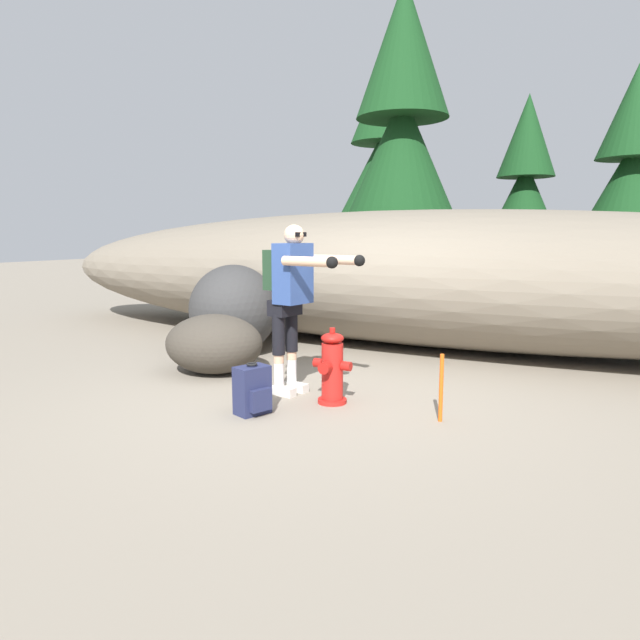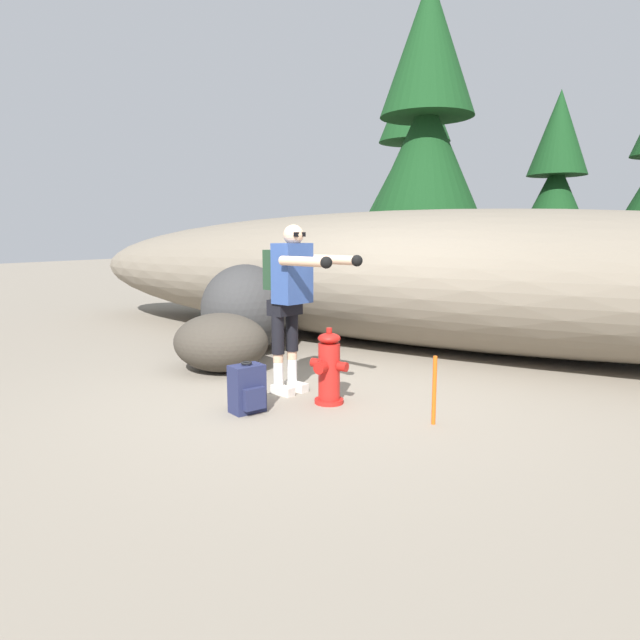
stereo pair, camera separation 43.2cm
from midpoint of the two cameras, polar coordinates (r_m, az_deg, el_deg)
ground_plane at (r=5.77m, az=1.20°, el=-7.86°), size 56.00×56.00×0.04m
dirt_embankment at (r=8.49m, az=12.66°, el=4.15°), size 13.96×3.20×1.96m
fire_hydrant at (r=5.46m, az=3.17°, el=-4.95°), size 0.39×0.33×0.74m
utility_worker at (r=5.66m, az=-0.72°, el=3.18°), size 1.02×0.62×1.71m
spare_backpack at (r=5.23m, az=-4.96°, el=-6.95°), size 0.34×0.35×0.47m
boulder_large at (r=7.83m, az=-5.94°, el=1.17°), size 1.76×1.89×1.21m
boulder_mid at (r=6.79m, az=-8.14°, el=-2.24°), size 1.30×1.18×0.69m
pine_tree_far_left at (r=15.40m, az=10.25°, el=15.73°), size 2.81×2.81×6.19m
pine_tree_left at (r=12.30m, az=11.66°, el=17.23°), size 2.92×2.92×6.66m
pine_tree_center at (r=14.01m, az=23.44°, el=11.90°), size 1.98×1.98×4.72m
survey_stake at (r=5.01m, az=13.86°, el=-6.90°), size 0.04×0.04×0.60m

